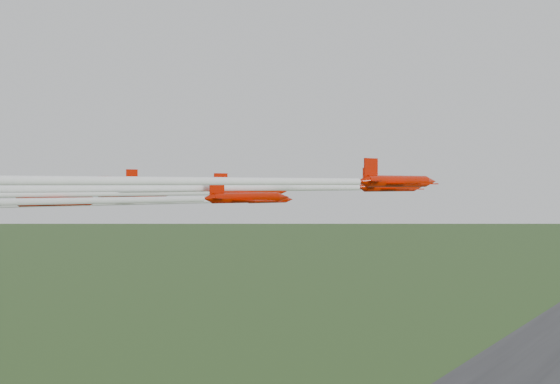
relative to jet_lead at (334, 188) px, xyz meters
The scene contains 8 objects.
jet_lead is the anchor object (origin of this frame).
jet_row2_left 20.53m from the jet_lead, 142.86° to the right, with size 16.29×55.38×2.37m.
jet_row2_right 20.16m from the jet_lead, 67.66° to the right, with size 18.72×57.49×2.96m.
jet_row3_left 34.05m from the jet_lead, 153.01° to the right, with size 14.30×45.23×2.93m.
jet_row3_mid 31.04m from the jet_lead, 106.02° to the right, with size 21.24×60.78×2.94m.
jet_row3_right 39.39m from the jet_lead, 66.27° to the right, with size 19.12×57.66×2.81m.
jet_row4_left 41.20m from the jet_lead, 121.70° to the right, with size 19.02×56.63×2.83m.
jet_row4_right 44.87m from the jet_lead, 87.89° to the right, with size 20.61×58.58×2.54m.
Camera 1 is at (54.44, -82.64, 56.39)m, focal length 45.00 mm.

